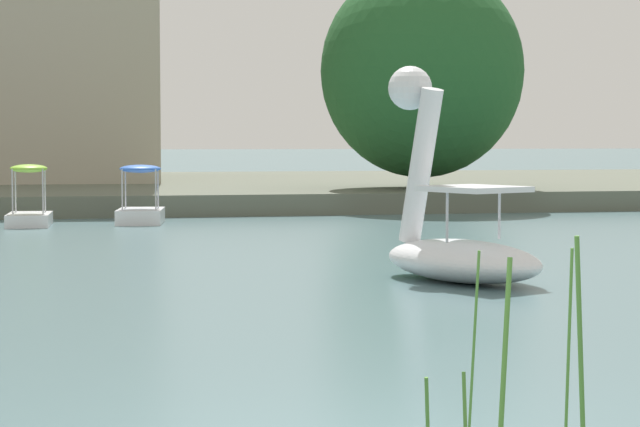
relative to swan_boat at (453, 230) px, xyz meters
The scene contains 6 objects.
shore_bank_far 27.03m from the swan_boat, 97.90° to the left, with size 128.62×23.25×0.59m, color #5B6051.
swan_boat is the anchor object (origin of this frame).
pedal_boat_blue 13.63m from the swan_boat, 105.64° to the left, with size 1.35×2.00×1.45m.
pedal_boat_lime 14.31m from the swan_boat, 116.33° to the left, with size 1.10×1.89×1.48m.
tree_willow_overhanging 19.19m from the swan_boat, 74.20° to the left, with size 7.89×7.77×6.79m.
reed_clump_foreground 10.19m from the swan_boat, 103.63° to the right, with size 2.63×1.37×1.50m.
Camera 1 is at (-1.91, -6.87, 2.07)m, focal length 66.94 mm.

